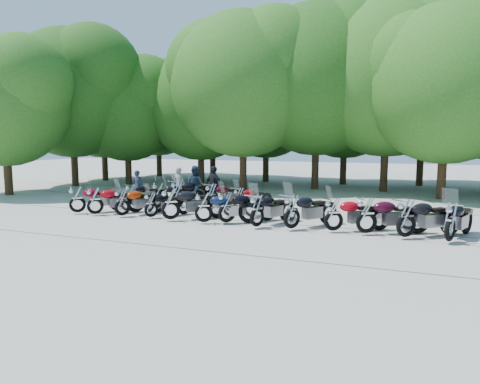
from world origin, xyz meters
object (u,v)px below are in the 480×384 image
(motorcycle_3, at_px, (151,204))
(rider_3, at_px, (179,185))
(motorcycle_16, at_px, (212,195))
(rider_2, at_px, (214,186))
(motorcycle_0, at_px, (77,198))
(rider_1, at_px, (195,186))
(rider_0, at_px, (138,186))
(motorcycle_13, at_px, (132,194))
(motorcycle_6, at_px, (227,206))
(motorcycle_17, at_px, (239,198))
(motorcycle_2, at_px, (122,201))
(motorcycle_14, at_px, (160,193))
(motorcycle_4, at_px, (171,202))
(motorcycle_7, at_px, (257,209))
(motorcycle_10, at_px, (367,214))
(motorcycle_8, at_px, (292,210))
(motorcycle_11, at_px, (406,217))
(motorcycle_15, at_px, (178,193))
(motorcycle_5, at_px, (204,206))
(motorcycle_9, at_px, (334,213))
(motorcycle_12, at_px, (451,220))
(motorcycle_1, at_px, (95,200))

(motorcycle_3, bearing_deg, rider_3, -44.56)
(motorcycle_16, distance_m, rider_2, 1.30)
(motorcycle_0, xyz_separation_m, rider_1, (3.60, 3.65, 0.29))
(rider_0, bearing_deg, motorcycle_13, 110.73)
(motorcycle_0, distance_m, motorcycle_13, 2.77)
(motorcycle_6, relative_size, motorcycle_17, 1.14)
(motorcycle_2, bearing_deg, motorcycle_6, -151.11)
(motorcycle_0, xyz_separation_m, motorcycle_16, (4.87, 2.71, 0.03))
(motorcycle_6, height_order, motorcycle_14, motorcycle_6)
(motorcycle_2, bearing_deg, motorcycle_4, -154.34)
(rider_2, bearing_deg, motorcycle_7, 154.00)
(motorcycle_7, bearing_deg, motorcycle_10, -153.55)
(motorcycle_17, bearing_deg, motorcycle_8, 168.55)
(motorcycle_11, xyz_separation_m, motorcycle_15, (-9.48, 2.61, 0.01))
(motorcycle_17, bearing_deg, motorcycle_16, 41.67)
(motorcycle_5, xyz_separation_m, rider_3, (-3.62, 4.64, 0.20))
(rider_3, bearing_deg, rider_2, 161.30)
(rider_2, bearing_deg, motorcycle_17, 171.82)
(motorcycle_9, bearing_deg, motorcycle_10, -123.25)
(motorcycle_0, xyz_separation_m, motorcycle_4, (4.42, 0.01, 0.07))
(motorcycle_3, relative_size, motorcycle_14, 0.90)
(motorcycle_16, height_order, motorcycle_17, motorcycle_16)
(motorcycle_17, relative_size, rider_0, 1.31)
(motorcycle_4, bearing_deg, rider_2, -42.08)
(motorcycle_3, height_order, motorcycle_6, motorcycle_6)
(motorcycle_12, bearing_deg, motorcycle_8, 19.49)
(motorcycle_3, height_order, motorcycle_16, motorcycle_16)
(motorcycle_1, distance_m, motorcycle_8, 8.17)
(motorcycle_10, bearing_deg, motorcycle_4, 63.09)
(motorcycle_16, relative_size, rider_2, 1.28)
(motorcycle_4, xyz_separation_m, motorcycle_15, (-1.20, 2.67, 0.00))
(motorcycle_3, xyz_separation_m, motorcycle_17, (2.64, 2.69, 0.00))
(motorcycle_1, height_order, motorcycle_3, motorcycle_1)
(rider_0, distance_m, rider_1, 3.18)
(motorcycle_10, bearing_deg, motorcycle_7, 65.97)
(motorcycle_1, bearing_deg, motorcycle_12, -139.35)
(motorcycle_9, xyz_separation_m, motorcycle_11, (2.24, -0.14, 0.05))
(motorcycle_3, bearing_deg, motorcycle_10, -150.17)
(rider_0, relative_size, rider_3, 0.92)
(motorcycle_1, relative_size, motorcycle_10, 0.93)
(motorcycle_9, height_order, rider_0, rider_0)
(motorcycle_2, relative_size, motorcycle_11, 0.92)
(motorcycle_13, distance_m, rider_3, 2.44)
(motorcycle_3, bearing_deg, motorcycle_0, 33.61)
(motorcycle_5, distance_m, motorcycle_16, 2.88)
(motorcycle_5, bearing_deg, motorcycle_9, -113.41)
(motorcycle_2, height_order, motorcycle_16, motorcycle_16)
(motorcycle_2, distance_m, motorcycle_3, 1.24)
(motorcycle_1, relative_size, motorcycle_16, 0.96)
(motorcycle_3, bearing_deg, rider_2, -75.40)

